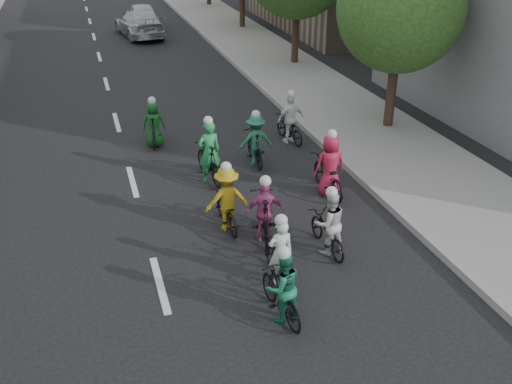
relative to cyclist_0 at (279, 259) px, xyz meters
name	(u,v)px	position (x,y,z in m)	size (l,w,h in m)	color
ground	(160,285)	(-2.36, 0.55, -0.51)	(120.00, 120.00, 0.00)	black
sidewalk_right	(326,100)	(5.64, 10.55, -0.43)	(4.00, 80.00, 0.15)	gray
curb_right	(279,104)	(3.69, 10.55, -0.42)	(0.18, 80.00, 0.18)	#999993
tree_r_0	(401,9)	(6.44, 7.15, 3.46)	(4.00, 4.00, 5.97)	black
cyclist_0	(279,259)	(0.00, 0.00, 0.00)	(0.60, 1.62, 1.57)	black
cyclist_1	(282,291)	(-0.34, -1.13, 0.09)	(0.76, 1.64, 1.58)	black
cyclist_2	(227,204)	(-0.48, 2.34, 0.13)	(1.04, 1.61, 1.73)	black
cyclist_3	(264,215)	(0.21, 1.63, 0.11)	(0.92, 1.93, 1.63)	black
cyclist_4	(329,171)	(2.54, 3.32, 0.12)	(0.83, 1.89, 1.82)	black
cyclist_5	(209,158)	(-0.28, 5.01, 0.15)	(0.75, 1.87, 1.90)	black
cyclist_6	(328,228)	(1.39, 0.72, 0.06)	(0.73, 1.63, 1.61)	black
cyclist_7	(255,144)	(1.25, 5.68, 0.14)	(1.02, 1.73, 1.68)	black
cyclist_8	(290,124)	(2.84, 7.06, 0.08)	(0.98, 1.68, 1.73)	black
cyclist_9	(154,127)	(-1.36, 8.05, 0.09)	(0.79, 1.69, 1.61)	black
follow_car_lead	(139,24)	(0.22, 24.79, 0.21)	(2.03, 4.99, 1.45)	#B8B8BD
follow_car_trail	(142,15)	(0.72, 27.74, 0.21)	(1.70, 4.21, 1.44)	silver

